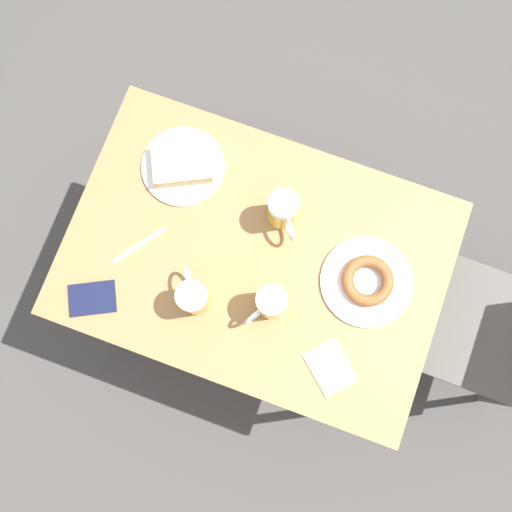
# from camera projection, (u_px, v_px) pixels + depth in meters

# --- Properties ---
(ground_plane) EXTENTS (8.00, 8.00, 0.00)m
(ground_plane) POSITION_uv_depth(u_px,v_px,m) (256.00, 290.00, 2.30)
(ground_plane) COLOR #474442
(table) EXTENTS (0.70, 1.04, 0.75)m
(table) POSITION_uv_depth(u_px,v_px,m) (256.00, 262.00, 1.63)
(table) COLOR #997044
(table) RESTS_ON ground_plane
(plate_with_cake) EXTENTS (0.23, 0.23, 0.05)m
(plate_with_cake) POSITION_uv_depth(u_px,v_px,m) (182.00, 164.00, 1.59)
(plate_with_cake) COLOR silver
(plate_with_cake) RESTS_ON table
(plate_with_donut) EXTENTS (0.25, 0.25, 0.04)m
(plate_with_donut) POSITION_uv_depth(u_px,v_px,m) (367.00, 281.00, 1.54)
(plate_with_donut) COLOR silver
(plate_with_donut) RESTS_ON table
(beer_mug_left) EXTENTS (0.12, 0.10, 0.14)m
(beer_mug_left) POSITION_uv_depth(u_px,v_px,m) (193.00, 297.00, 1.47)
(beer_mug_left) COLOR gold
(beer_mug_left) RESTS_ON table
(beer_mug_center) EXTENTS (0.12, 0.09, 0.14)m
(beer_mug_center) POSITION_uv_depth(u_px,v_px,m) (270.00, 303.00, 1.47)
(beer_mug_center) COLOR gold
(beer_mug_center) RESTS_ON table
(beer_mug_right) EXTENTS (0.11, 0.10, 0.14)m
(beer_mug_right) POSITION_uv_depth(u_px,v_px,m) (283.00, 211.00, 1.51)
(beer_mug_right) COLOR gold
(beer_mug_right) RESTS_ON table
(napkin_folded) EXTENTS (0.16, 0.16, 0.00)m
(napkin_folded) POSITION_uv_depth(u_px,v_px,m) (330.00, 367.00, 1.51)
(napkin_folded) COLOR white
(napkin_folded) RESTS_ON table
(fork) EXTENTS (0.15, 0.11, 0.00)m
(fork) POSITION_uv_depth(u_px,v_px,m) (139.00, 245.00, 1.57)
(fork) COLOR silver
(fork) RESTS_ON table
(passport_near_edge) EXTENTS (0.14, 0.15, 0.01)m
(passport_near_edge) POSITION_uv_depth(u_px,v_px,m) (92.00, 298.00, 1.54)
(passport_near_edge) COLOR #141938
(passport_near_edge) RESTS_ON table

